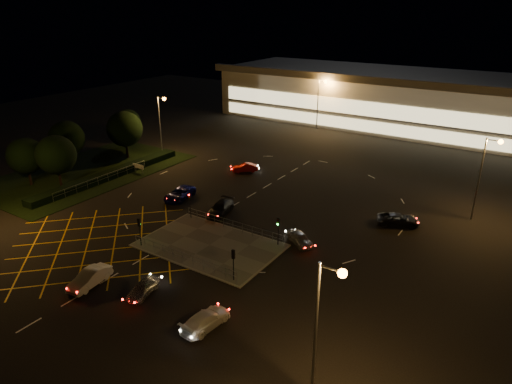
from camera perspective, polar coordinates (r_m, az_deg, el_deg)
The scene contains 26 objects.
ground at distance 51.22m, azimuth -6.17°, elevation -5.20°, with size 180.00×180.00×0.00m, color black.
pedestrian_island at distance 48.71m, azimuth -5.81°, elevation -6.65°, with size 14.00×9.00×0.12m, color #4C4944.
grass_verge at distance 74.13m, azimuth -20.28°, elevation 2.42°, with size 18.00×30.00×0.08m, color black.
hedge at distance 70.19m, azimuth -17.83°, elevation 2.05°, with size 2.00×26.00×1.00m, color black.
supermarket at distance 102.74m, azimuth 16.33°, elevation 11.24°, with size 72.00×26.50×10.50m.
streetlight_se at distance 28.30m, azimuth 8.43°, elevation -14.91°, with size 1.78×0.56×10.03m.
streetlight_nw at distance 76.59m, azimuth -11.75°, elevation 9.06°, with size 1.78×0.56×10.03m.
streetlight_ne at distance 57.61m, azimuth 26.76°, elevation 2.72°, with size 1.78×0.56×10.03m.
streetlight_far_left at distance 93.03m, azimuth 8.01°, elevation 11.61°, with size 1.78×0.56×10.03m.
signal_sw at distance 48.84m, azimuth -14.38°, elevation -4.15°, with size 0.28×0.30×3.15m.
signal_se at distance 41.62m, azimuth -2.85°, elevation -8.32°, with size 0.28×0.30×3.15m.
signal_nw at distance 53.94m, azimuth -8.25°, elevation -1.05°, with size 0.28×0.30×3.15m.
signal_ne at distance 47.50m, azimuth 2.80°, elevation -4.20°, with size 0.28×0.30×3.15m.
tree_a at distance 70.39m, azimuth -26.85°, elevation 4.04°, with size 5.04×5.04×6.86m.
tree_b at distance 75.98m, azimuth -22.59°, elevation 6.20°, with size 5.40×5.40×7.35m.
tree_c at distance 77.49m, azimuth -16.10°, elevation 7.58°, with size 5.76×5.76×7.84m.
tree_d at distance 85.94m, azimuth -15.74°, elevation 8.38°, with size 4.68×4.68×6.37m.
tree_e at distance 67.98m, azimuth -23.72°, elevation 4.26°, with size 5.40×5.40×7.35m.
car_near_silver at distance 41.93m, azimuth -13.96°, elevation -11.60°, with size 1.48×3.69×1.26m, color #ADAEB4.
car_queue_white at distance 44.53m, azimuth -20.07°, elevation -10.06°, with size 1.53×4.40×1.45m, color silver.
car_left_blue at distance 60.37m, azimuth -9.53°, elevation -0.22°, with size 2.38×5.15×1.43m, color #0E1054.
car_far_dkgrey at distance 55.47m, azimuth -4.48°, elevation -2.06°, with size 2.02×4.96×1.44m, color black.
car_right_silver at distance 48.81m, azimuth 5.51°, elevation -5.79°, with size 1.53×3.80×1.30m, color silver.
car_circ_red at distance 69.49m, azimuth -1.41°, elevation 3.07°, with size 1.33×3.82×1.26m, color #9C110B.
car_east_grey at distance 55.12m, azimuth 17.38°, elevation -3.30°, with size 2.23×4.84×1.34m, color black.
car_approach_white at distance 37.43m, azimuth -6.33°, elevation -15.58°, with size 1.84×4.53×1.31m, color silver.
Camera 1 is at (29.22, -34.83, 23.59)m, focal length 32.00 mm.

